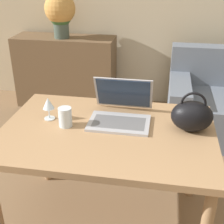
# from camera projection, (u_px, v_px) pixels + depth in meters

# --- Properties ---
(dining_table) EXTENTS (1.26, 0.87, 0.73)m
(dining_table) POSITION_uv_depth(u_px,v_px,m) (107.00, 142.00, 1.88)
(dining_table) COLOR #A87F56
(dining_table) RESTS_ON ground_plane
(sideboard) EXTENTS (1.16, 0.40, 0.83)m
(sideboard) POSITION_uv_depth(u_px,v_px,m) (66.00, 72.00, 3.72)
(sideboard) COLOR brown
(sideboard) RESTS_ON ground_plane
(laptop) EXTENTS (0.37, 0.37, 0.25)m
(laptop) POSITION_uv_depth(u_px,v_px,m) (121.00, 109.00, 1.95)
(laptop) COLOR #ADADB2
(laptop) RESTS_ON dining_table
(drinking_glass) EXTENTS (0.08, 0.08, 0.12)m
(drinking_glass) POSITION_uv_depth(u_px,v_px,m) (65.00, 117.00, 1.86)
(drinking_glass) COLOR silver
(drinking_glass) RESTS_ON dining_table
(wine_glass) EXTENTS (0.07, 0.07, 0.14)m
(wine_glass) POSITION_uv_depth(u_px,v_px,m) (48.00, 104.00, 1.92)
(wine_glass) COLOR silver
(wine_glass) RESTS_ON dining_table
(handbag) EXTENTS (0.24, 0.18, 0.24)m
(handbag) POSITION_uv_depth(u_px,v_px,m) (192.00, 116.00, 1.80)
(handbag) COLOR black
(handbag) RESTS_ON dining_table
(flower_vase) EXTENTS (0.34, 0.34, 0.48)m
(flower_vase) POSITION_uv_depth(u_px,v_px,m) (60.00, 12.00, 3.38)
(flower_vase) COLOR #47564C
(flower_vase) RESTS_ON sideboard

